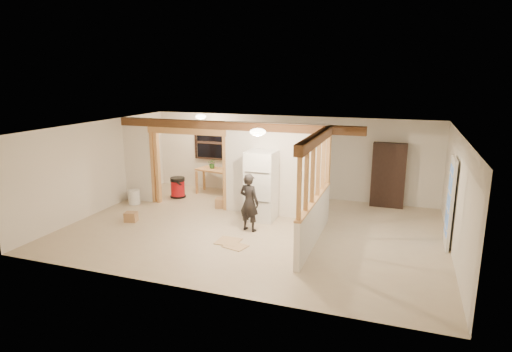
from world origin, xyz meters
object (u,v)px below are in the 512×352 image
at_px(refrigerator, 261,186).
at_px(shop_vac, 178,187).
at_px(woman, 249,202).
at_px(work_table, 217,181).
at_px(bookshelf, 388,175).

relative_size(refrigerator, shop_vac, 2.85).
bearing_deg(woman, refrigerator, -75.89).
relative_size(work_table, bookshelf, 0.68).
bearing_deg(woman, bookshelf, -119.72).
relative_size(work_table, shop_vac, 1.98).
relative_size(shop_vac, bookshelf, 0.34).
distance_m(work_table, shop_vac, 1.26).
relative_size(woman, bookshelf, 0.77).
height_order(shop_vac, bookshelf, bookshelf).
bearing_deg(work_table, refrigerator, -29.54).
xyz_separation_m(work_table, shop_vac, (-0.95, -0.82, -0.08)).
distance_m(refrigerator, woman, 0.93).
bearing_deg(shop_vac, refrigerator, -19.31).
bearing_deg(refrigerator, woman, -90.34).
xyz_separation_m(work_table, bookshelf, (5.22, 0.34, 0.53)).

